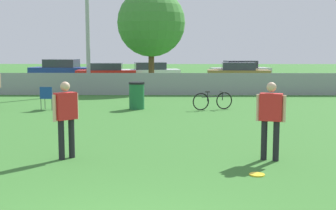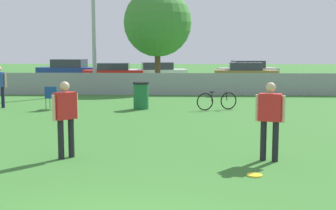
{
  "view_description": "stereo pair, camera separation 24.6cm",
  "coord_description": "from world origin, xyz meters",
  "px_view_note": "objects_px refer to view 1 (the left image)",
  "views": [
    {
      "loc": [
        0.69,
        -5.18,
        2.4
      ],
      "look_at": [
        0.56,
        5.61,
        1.05
      ],
      "focal_mm": 50.0,
      "sensor_mm": 36.0,
      "label": 1
    },
    {
      "loc": [
        0.93,
        -5.17,
        2.4
      ],
      "look_at": [
        0.56,
        5.61,
        1.05
      ],
      "focal_mm": 50.0,
      "sensor_mm": 36.0,
      "label": 2
    }
  ],
  "objects_px": {
    "frisbee_disc": "(257,174)",
    "parked_car_white": "(150,72)",
    "light_pole": "(87,0)",
    "player_defender_red": "(66,114)",
    "player_thrower_red": "(271,115)",
    "folding_chair_sideline": "(47,96)",
    "tree_near_pole": "(151,23)",
    "parked_car_red": "(107,73)",
    "parked_car_silver": "(240,71)",
    "parked_car_blue": "(62,70)",
    "bicycle_sideline": "(213,101)",
    "trash_bin": "(137,96)",
    "parked_car_tan": "(238,73)"
  },
  "relations": [
    {
      "from": "frisbee_disc",
      "to": "parked_car_white",
      "type": "relative_size",
      "value": 0.07
    },
    {
      "from": "light_pole",
      "to": "player_defender_red",
      "type": "xyz_separation_m",
      "value": [
        2.04,
        -13.92,
        -3.76
      ]
    },
    {
      "from": "player_thrower_red",
      "to": "folding_chair_sideline",
      "type": "xyz_separation_m",
      "value": [
        -6.86,
        7.93,
        -0.46
      ]
    },
    {
      "from": "tree_near_pole",
      "to": "parked_car_red",
      "type": "distance_m",
      "value": 7.1
    },
    {
      "from": "parked_car_silver",
      "to": "parked_car_blue",
      "type": "bearing_deg",
      "value": 171.2
    },
    {
      "from": "tree_near_pole",
      "to": "parked_car_white",
      "type": "bearing_deg",
      "value": 93.5
    },
    {
      "from": "bicycle_sideline",
      "to": "parked_car_white",
      "type": "xyz_separation_m",
      "value": [
        -3.12,
        14.62,
        0.3
      ]
    },
    {
      "from": "player_defender_red",
      "to": "trash_bin",
      "type": "xyz_separation_m",
      "value": [
        0.88,
        8.06,
        -0.45
      ]
    },
    {
      "from": "trash_bin",
      "to": "folding_chair_sideline",
      "type": "bearing_deg",
      "value": -175.79
    },
    {
      "from": "tree_near_pole",
      "to": "trash_bin",
      "type": "distance_m",
      "value": 8.84
    },
    {
      "from": "light_pole",
      "to": "player_defender_red",
      "type": "distance_m",
      "value": 14.56
    },
    {
      "from": "trash_bin",
      "to": "parked_car_blue",
      "type": "bearing_deg",
      "value": 113.08
    },
    {
      "from": "player_defender_red",
      "to": "parked_car_tan",
      "type": "distance_m",
      "value": 22.52
    },
    {
      "from": "player_defender_red",
      "to": "frisbee_disc",
      "type": "bearing_deg",
      "value": -62.65
    },
    {
      "from": "tree_near_pole",
      "to": "frisbee_disc",
      "type": "xyz_separation_m",
      "value": [
        2.82,
        -17.59,
        -3.69
      ]
    },
    {
      "from": "player_thrower_red",
      "to": "light_pole",
      "type": "bearing_deg",
      "value": 134.27
    },
    {
      "from": "player_defender_red",
      "to": "parked_car_white",
      "type": "relative_size",
      "value": 0.39
    },
    {
      "from": "trash_bin",
      "to": "parked_car_blue",
      "type": "distance_m",
      "value": 16.89
    },
    {
      "from": "bicycle_sideline",
      "to": "parked_car_red",
      "type": "height_order",
      "value": "parked_car_red"
    },
    {
      "from": "trash_bin",
      "to": "parked_car_white",
      "type": "distance_m",
      "value": 14.45
    },
    {
      "from": "trash_bin",
      "to": "frisbee_disc",
      "type": "bearing_deg",
      "value": -72.22
    },
    {
      "from": "light_pole",
      "to": "folding_chair_sideline",
      "type": "bearing_deg",
      "value": -94.5
    },
    {
      "from": "bicycle_sideline",
      "to": "parked_car_red",
      "type": "relative_size",
      "value": 0.38
    },
    {
      "from": "parked_car_red",
      "to": "player_thrower_red",
      "type": "bearing_deg",
      "value": -75.73
    },
    {
      "from": "tree_near_pole",
      "to": "trash_bin",
      "type": "height_order",
      "value": "tree_near_pole"
    },
    {
      "from": "folding_chair_sideline",
      "to": "parked_car_blue",
      "type": "xyz_separation_m",
      "value": [
        -3.23,
        15.79,
        0.19
      ]
    },
    {
      "from": "player_defender_red",
      "to": "parked_car_red",
      "type": "xyz_separation_m",
      "value": [
        -2.24,
        21.81,
        -0.33
      ]
    },
    {
      "from": "parked_car_white",
      "to": "parked_car_silver",
      "type": "xyz_separation_m",
      "value": [
        6.39,
        1.08,
        0.05
      ]
    },
    {
      "from": "frisbee_disc",
      "to": "parked_car_white",
      "type": "distance_m",
      "value": 24.02
    },
    {
      "from": "player_defender_red",
      "to": "trash_bin",
      "type": "relative_size",
      "value": 1.59
    },
    {
      "from": "trash_bin",
      "to": "parked_car_red",
      "type": "bearing_deg",
      "value": 102.78
    },
    {
      "from": "tree_near_pole",
      "to": "parked_car_red",
      "type": "height_order",
      "value": "tree_near_pole"
    },
    {
      "from": "frisbee_disc",
      "to": "parked_car_tan",
      "type": "bearing_deg",
      "value": 83.11
    },
    {
      "from": "frisbee_disc",
      "to": "parked_car_tan",
      "type": "distance_m",
      "value": 22.98
    },
    {
      "from": "parked_car_silver",
      "to": "parked_car_white",
      "type": "bearing_deg",
      "value": -179.18
    },
    {
      "from": "tree_near_pole",
      "to": "parked_car_silver",
      "type": "relative_size",
      "value": 1.29
    },
    {
      "from": "bicycle_sideline",
      "to": "trash_bin",
      "type": "relative_size",
      "value": 1.49
    },
    {
      "from": "parked_car_silver",
      "to": "player_defender_red",
      "type": "bearing_deg",
      "value": -115.42
    },
    {
      "from": "parked_car_red",
      "to": "parked_car_white",
      "type": "bearing_deg",
      "value": 11.2
    },
    {
      "from": "tree_near_pole",
      "to": "parked_car_tan",
      "type": "relative_size",
      "value": 1.33
    },
    {
      "from": "frisbee_disc",
      "to": "tree_near_pole",
      "type": "bearing_deg",
      "value": 99.11
    },
    {
      "from": "player_defender_red",
      "to": "parked_car_silver",
      "type": "height_order",
      "value": "player_defender_red"
    },
    {
      "from": "folding_chair_sideline",
      "to": "trash_bin",
      "type": "bearing_deg",
      "value": -171.11
    },
    {
      "from": "tree_near_pole",
      "to": "folding_chair_sideline",
      "type": "distance_m",
      "value": 9.75
    },
    {
      "from": "parked_car_red",
      "to": "parked_car_white",
      "type": "relative_size",
      "value": 0.96
    },
    {
      "from": "folding_chair_sideline",
      "to": "frisbee_disc",
      "type": "bearing_deg",
      "value": 129.79
    },
    {
      "from": "player_defender_red",
      "to": "parked_car_tan",
      "type": "height_order",
      "value": "player_defender_red"
    },
    {
      "from": "bicycle_sideline",
      "to": "light_pole",
      "type": "bearing_deg",
      "value": 114.94
    },
    {
      "from": "parked_car_red",
      "to": "parked_car_tan",
      "type": "bearing_deg",
      "value": -4.3
    },
    {
      "from": "folding_chair_sideline",
      "to": "parked_car_tan",
      "type": "xyz_separation_m",
      "value": [
        9.15,
        13.71,
        0.14
      ]
    }
  ]
}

